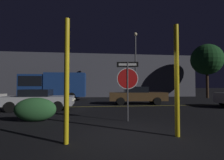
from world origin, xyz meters
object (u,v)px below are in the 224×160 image
object	(u,v)px
yellow_pole_right	(177,80)
street_lamp	(135,59)
tree_0	(207,60)
yellow_pole_left	(67,80)
hedge_bush_1	(35,109)
delivery_truck	(52,85)
passing_car_3	(137,95)
stop_sign	(128,79)
passing_car_2	(38,99)

from	to	relation	value
yellow_pole_right	street_lamp	world-z (taller)	street_lamp
street_lamp	tree_0	xyz separation A→B (m)	(9.56, 1.51, 0.29)
yellow_pole_left	tree_0	bearing A→B (deg)	45.92
hedge_bush_1	tree_0	bearing A→B (deg)	36.77
yellow_pole_left	hedge_bush_1	xyz separation A→B (m)	(-1.66, 3.06, -1.11)
delivery_truck	tree_0	world-z (taller)	tree_0
yellow_pole_right	delivery_truck	size ratio (longest dim) A/B	0.50
hedge_bush_1	passing_car_3	world-z (taller)	passing_car_3
passing_car_3	street_lamp	distance (m)	6.05
passing_car_3	tree_0	distance (m)	12.94
yellow_pole_right	street_lamp	distance (m)	14.28
passing_car_3	street_lamp	world-z (taller)	street_lamp
hedge_bush_1	stop_sign	bearing A→B (deg)	-6.25
stop_sign	passing_car_3	bearing A→B (deg)	81.98
stop_sign	passing_car_2	xyz separation A→B (m)	(-4.75, 4.10, -1.11)
stop_sign	tree_0	size ratio (longest dim) A/B	0.37
street_lamp	tree_0	size ratio (longest dim) A/B	1.10
yellow_pole_right	passing_car_3	size ratio (longest dim) A/B	0.68
yellow_pole_left	street_lamp	world-z (taller)	street_lamp
passing_car_2	yellow_pole_right	bearing A→B (deg)	40.65
delivery_truck	passing_car_2	bearing A→B (deg)	-172.91
hedge_bush_1	delivery_truck	size ratio (longest dim) A/B	0.26
stop_sign	delivery_truck	distance (m)	12.84
yellow_pole_right	hedge_bush_1	distance (m)	5.66
hedge_bush_1	tree_0	size ratio (longest dim) A/B	0.25
street_lamp	passing_car_3	bearing A→B (deg)	-103.39
yellow_pole_left	passing_car_2	distance (m)	7.28
passing_car_3	tree_0	bearing A→B (deg)	125.49
stop_sign	passing_car_2	size ratio (longest dim) A/B	0.58
passing_car_2	hedge_bush_1	bearing A→B (deg)	13.33
hedge_bush_1	passing_car_2	size ratio (longest dim) A/B	0.39
yellow_pole_right	passing_car_2	size ratio (longest dim) A/B	0.76
yellow_pole_left	passing_car_3	size ratio (longest dim) A/B	0.67
yellow_pole_right	delivery_truck	bearing A→B (deg)	114.79
yellow_pole_left	delivery_truck	bearing A→B (deg)	103.16
yellow_pole_right	tree_0	distance (m)	19.66
yellow_pole_left	delivery_truck	size ratio (longest dim) A/B	0.49
stop_sign	hedge_bush_1	distance (m)	4.05
stop_sign	passing_car_3	distance (m)	7.27
tree_0	street_lamp	bearing A→B (deg)	-171.05
passing_car_3	delivery_truck	distance (m)	9.14
passing_car_2	delivery_truck	xyz separation A→B (m)	(-0.74, 7.50, 0.95)
yellow_pole_right	street_lamp	xyz separation A→B (m)	(2.39, 13.78, 2.86)
tree_0	passing_car_3	bearing A→B (deg)	-150.22
hedge_bush_1	delivery_truck	distance (m)	11.36
hedge_bush_1	passing_car_3	size ratio (longest dim) A/B	0.35
hedge_bush_1	street_lamp	size ratio (longest dim) A/B	0.23
passing_car_2	street_lamp	bearing A→B (deg)	131.29
stop_sign	yellow_pole_right	size ratio (longest dim) A/B	0.76
yellow_pole_right	passing_car_3	distance (m)	9.33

